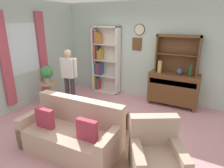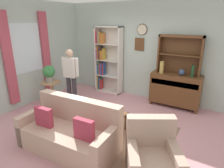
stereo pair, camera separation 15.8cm
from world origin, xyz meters
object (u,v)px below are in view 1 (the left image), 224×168
(person_reading, at_px, (69,74))
(coffee_table, at_px, (107,115))
(couch_floral, at_px, (72,133))
(vase_round, at_px, (179,72))
(book_stack, at_px, (100,109))
(plant_stand, at_px, (50,91))
(sideboard, at_px, (173,88))
(sideboard_hutch, at_px, (178,49))
(bottle_wine, at_px, (190,70))
(vase_tall, at_px, (160,67))
(potted_plant_large, at_px, (47,73))
(armchair_floral, at_px, (156,159))
(bookshelf, at_px, (104,60))

(person_reading, bearing_deg, coffee_table, -21.94)
(person_reading, bearing_deg, couch_floral, -48.87)
(vase_round, distance_m, person_reading, 2.90)
(book_stack, bearing_deg, plant_stand, 168.54)
(vase_round, distance_m, coffee_table, 2.29)
(sideboard, height_order, vase_round, vase_round)
(sideboard_hutch, relative_size, bottle_wine, 3.61)
(sideboard_hutch, relative_size, vase_tall, 3.47)
(bottle_wine, distance_m, book_stack, 2.50)
(couch_floral, height_order, coffee_table, couch_floral)
(couch_floral, xyz_separation_m, book_stack, (0.09, 0.82, 0.16))
(vase_tall, xyz_separation_m, potted_plant_large, (-2.57, -1.58, -0.14))
(couch_floral, relative_size, plant_stand, 2.73)
(coffee_table, relative_size, book_stack, 3.82)
(sideboard, xyz_separation_m, vase_round, (0.13, -0.07, 0.50))
(armchair_floral, bearing_deg, bottle_wine, 89.35)
(vase_round, bearing_deg, potted_plant_large, -152.64)
(plant_stand, xyz_separation_m, coffee_table, (2.02, -0.35, -0.06))
(sideboard, distance_m, vase_round, 0.52)
(bookshelf, bearing_deg, armchair_floral, -47.25)
(plant_stand, bearing_deg, vase_tall, 31.22)
(armchair_floral, height_order, coffee_table, armchair_floral)
(couch_floral, distance_m, potted_plant_large, 2.22)
(coffee_table, bearing_deg, bookshelf, 122.32)
(bottle_wine, height_order, plant_stand, bottle_wine)
(vase_round, bearing_deg, armchair_floral, -85.07)
(plant_stand, height_order, potted_plant_large, potted_plant_large)
(sideboard, xyz_separation_m, bottle_wine, (0.39, -0.09, 0.56))
(bookshelf, distance_m, bottle_wine, 2.64)
(sideboard, relative_size, couch_floral, 0.71)
(book_stack, bearing_deg, sideboard, 61.64)
(couch_floral, relative_size, person_reading, 1.18)
(vase_tall, relative_size, potted_plant_large, 0.70)
(bookshelf, height_order, coffee_table, bookshelf)
(plant_stand, xyz_separation_m, potted_plant_large, (0.00, -0.03, 0.52))
(sideboard_hutch, xyz_separation_m, armchair_floral, (0.36, -2.84, -1.27))
(bookshelf, height_order, plant_stand, bookshelf)
(armchair_floral, height_order, potted_plant_large, potted_plant_large)
(vase_tall, bearing_deg, vase_round, 1.49)
(bottle_wine, bearing_deg, sideboard_hutch, 153.04)
(armchair_floral, bearing_deg, book_stack, 153.52)
(coffee_table, bearing_deg, sideboard_hutch, 65.82)
(vase_round, distance_m, armchair_floral, 2.77)
(bookshelf, distance_m, armchair_floral, 3.92)
(sideboard, relative_size, person_reading, 0.83)
(couch_floral, relative_size, potted_plant_large, 4.05)
(sideboard, xyz_separation_m, potted_plant_large, (-2.96, -1.66, 0.43))
(person_reading, bearing_deg, sideboard_hutch, 31.15)
(armchair_floral, relative_size, potted_plant_large, 2.32)
(sideboard_hutch, height_order, armchair_floral, sideboard_hutch)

